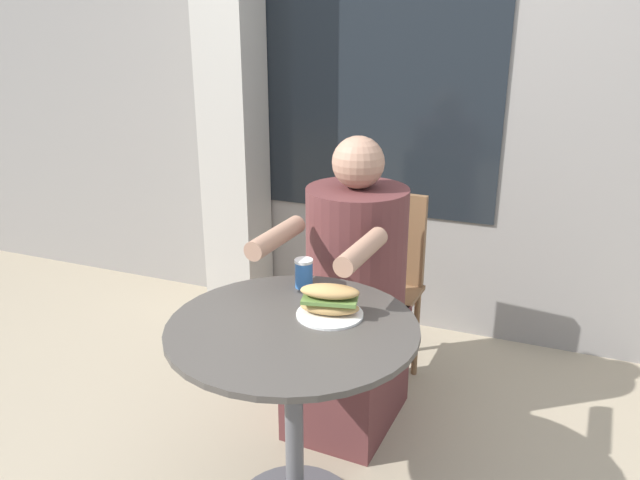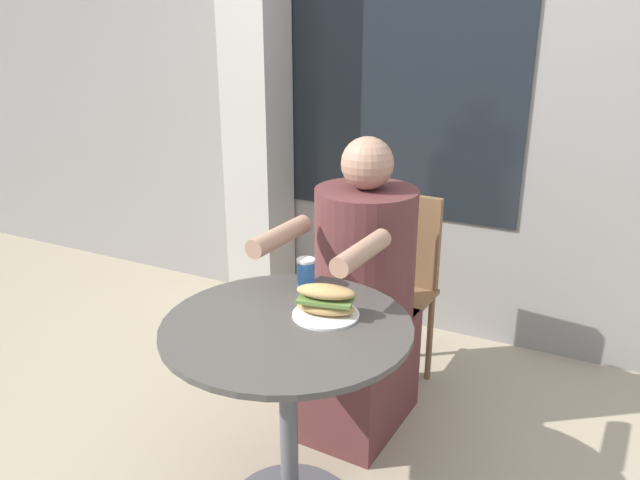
{
  "view_description": "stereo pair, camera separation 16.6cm",
  "coord_description": "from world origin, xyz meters",
  "px_view_note": "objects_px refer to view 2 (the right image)",
  "views": [
    {
      "loc": [
        0.72,
        -1.54,
        1.59
      ],
      "look_at": [
        0.0,
        0.22,
        0.91
      ],
      "focal_mm": 35.0,
      "sensor_mm": 36.0,
      "label": 1
    },
    {
      "loc": [
        0.87,
        -1.47,
        1.59
      ],
      "look_at": [
        0.0,
        0.22,
        0.91
      ],
      "focal_mm": 35.0,
      "sensor_mm": 36.0,
      "label": 2
    }
  ],
  "objects_px": {
    "cafe_table": "(288,376)",
    "diner_chair": "(393,274)",
    "sandwich_on_plate": "(326,303)",
    "drink_cup": "(306,273)",
    "seated_diner": "(359,308)"
  },
  "relations": [
    {
      "from": "diner_chair",
      "to": "drink_cup",
      "type": "relative_size",
      "value": 8.53
    },
    {
      "from": "cafe_table",
      "to": "sandwich_on_plate",
      "type": "height_order",
      "value": "sandwich_on_plate"
    },
    {
      "from": "cafe_table",
      "to": "drink_cup",
      "type": "relative_size",
      "value": 7.59
    },
    {
      "from": "cafe_table",
      "to": "drink_cup",
      "type": "xyz_separation_m",
      "value": [
        -0.08,
        0.27,
        0.24
      ]
    },
    {
      "from": "seated_diner",
      "to": "drink_cup",
      "type": "xyz_separation_m",
      "value": [
        -0.06,
        -0.32,
        0.26
      ]
    },
    {
      "from": "diner_chair",
      "to": "seated_diner",
      "type": "relative_size",
      "value": 0.74
    },
    {
      "from": "cafe_table",
      "to": "seated_diner",
      "type": "bearing_deg",
      "value": 91.48
    },
    {
      "from": "sandwich_on_plate",
      "to": "seated_diner",
      "type": "bearing_deg",
      "value": 101.18
    },
    {
      "from": "diner_chair",
      "to": "drink_cup",
      "type": "height_order",
      "value": "diner_chair"
    },
    {
      "from": "diner_chair",
      "to": "sandwich_on_plate",
      "type": "relative_size",
      "value": 4.12
    },
    {
      "from": "cafe_table",
      "to": "diner_chair",
      "type": "bearing_deg",
      "value": 90.53
    },
    {
      "from": "diner_chair",
      "to": "seated_diner",
      "type": "xyz_separation_m",
      "value": [
        -0.01,
        -0.35,
        -0.02
      ]
    },
    {
      "from": "cafe_table",
      "to": "sandwich_on_plate",
      "type": "xyz_separation_m",
      "value": [
        0.08,
        0.1,
        0.23
      ]
    },
    {
      "from": "diner_chair",
      "to": "cafe_table",
      "type": "bearing_deg",
      "value": 93.37
    },
    {
      "from": "seated_diner",
      "to": "drink_cup",
      "type": "bearing_deg",
      "value": 81.43
    }
  ]
}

